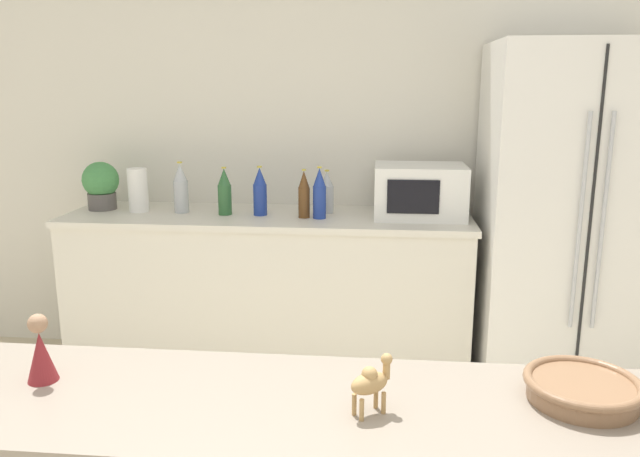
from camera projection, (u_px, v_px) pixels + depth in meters
wall_back at (357, 145)px, 3.62m from camera, size 8.00×0.06×2.55m
back_counter at (269, 294)px, 3.53m from camera, size 2.22×0.63×0.93m
refrigerator at (566, 225)px, 3.21m from camera, size 0.85×0.73×1.83m
potted_plant at (101, 184)px, 3.53m from camera, size 0.20×0.20×0.27m
paper_towel_roll at (138, 190)px, 3.48m from camera, size 0.11×0.11×0.24m
microwave at (420, 191)px, 3.33m from camera, size 0.48×0.37×0.28m
back_bottle_0 at (260, 192)px, 3.38m from camera, size 0.08×0.08×0.27m
back_bottle_1 at (304, 195)px, 3.31m from camera, size 0.06×0.06×0.26m
back_bottle_2 at (225, 192)px, 3.39m from camera, size 0.07×0.07×0.26m
back_bottle_3 at (181, 188)px, 3.45m from camera, size 0.08×0.08×0.28m
back_bottle_4 at (319, 194)px, 3.29m from camera, size 0.07×0.07×0.28m
back_bottle_5 at (327, 192)px, 3.44m from camera, size 0.08×0.08×0.24m
fruit_bowl at (582, 388)px, 1.35m from camera, size 0.25×0.25×0.05m
camel_figurine at (371, 381)px, 1.29m from camera, size 0.10×0.09×0.13m
wise_man_figurine_blue at (41, 352)px, 1.44m from camera, size 0.07×0.07×0.16m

